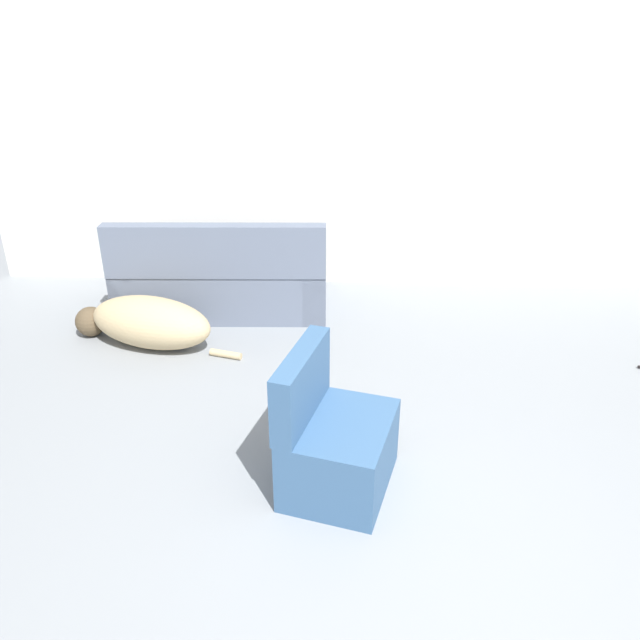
% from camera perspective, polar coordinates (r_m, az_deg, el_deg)
% --- Properties ---
extents(ground_plane, '(20.00, 20.00, 0.00)m').
position_cam_1_polar(ground_plane, '(3.09, 11.27, -26.07)').
color(ground_plane, gray).
extents(wall_back, '(7.94, 0.06, 2.76)m').
position_cam_1_polar(wall_back, '(6.02, 7.26, 15.75)').
color(wall_back, silver).
rests_on(wall_back, ground_plane).
extents(couch, '(1.89, 0.99, 0.90)m').
position_cam_1_polar(couch, '(5.74, -8.78, 3.76)').
color(couch, slate).
rests_on(couch, ground_plane).
extents(dog, '(1.49, 0.73, 0.42)m').
position_cam_1_polar(dog, '(5.23, -15.56, -0.20)').
color(dog, tan).
rests_on(dog, ground_plane).
extents(side_chair, '(0.71, 0.78, 0.82)m').
position_cam_1_polar(side_chair, '(3.54, 1.22, -11.11)').
color(side_chair, '#385B84').
rests_on(side_chair, ground_plane).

